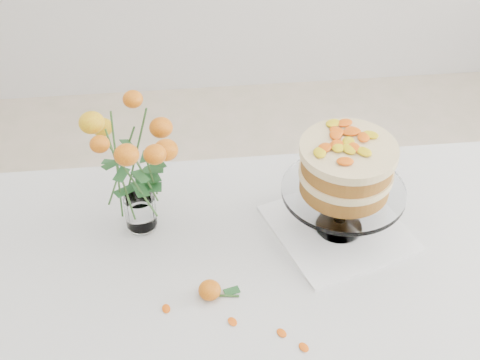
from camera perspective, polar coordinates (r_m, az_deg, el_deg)
The scene contains 9 objects.
table at distance 1.59m, azimuth 3.39°, elevation -10.61°, with size 1.43×0.93×0.76m.
napkin at distance 1.66m, azimuth 8.39°, elevation -4.12°, with size 0.30×0.30×0.01m, color white.
cake_stand at distance 1.54m, azimuth 9.02°, elevation 0.63°, with size 0.29×0.29×0.26m.
rose_vase at distance 1.52m, azimuth -9.11°, elevation 2.05°, with size 0.25×0.25×0.38m.
loose_rose_far at distance 1.49m, azimuth -2.59°, elevation -9.37°, with size 0.09×0.05×0.04m.
stray_petal_a at distance 1.46m, azimuth -0.65°, elevation -12.01°, with size 0.03×0.02×0.00m, color yellow.
stray_petal_b at distance 1.44m, azimuth 3.57°, elevation -12.92°, with size 0.03×0.02×0.00m, color yellow.
stray_petal_c at distance 1.42m, azimuth 5.46°, elevation -14.04°, with size 0.03×0.02×0.00m, color yellow.
stray_petal_d at distance 1.49m, azimuth -6.32°, elevation -10.87°, with size 0.03×0.02×0.00m, color yellow.
Camera 1 is at (-0.20, -0.98, 1.92)m, focal length 50.00 mm.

